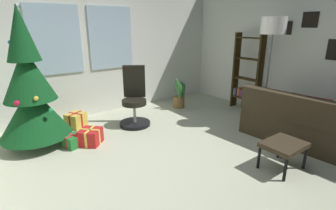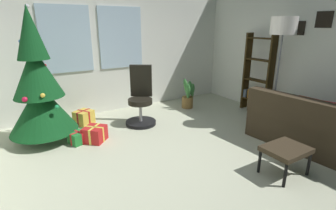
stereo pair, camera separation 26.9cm
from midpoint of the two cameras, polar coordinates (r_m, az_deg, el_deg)
The scene contains 13 objects.
ground_plane at distance 3.57m, azimuth 7.01°, elevation -13.29°, with size 5.29×5.23×0.10m, color #B5B89D.
wall_back_with_windows at distance 5.40m, azimuth -10.77°, elevation 13.20°, with size 5.29×0.12×2.75m.
wall_right_with_frames at distance 5.22m, azimuth 31.98°, elevation 10.67°, with size 0.12×5.23×2.75m.
couch at distance 4.45m, azimuth 32.90°, elevation -4.70°, with size 1.53×1.82×0.81m.
footstool at distance 3.49m, azimuth 27.01°, elevation -9.22°, with size 0.53×0.42×0.36m.
holiday_tree at distance 4.26m, azimuth -25.44°, elevation 3.23°, with size 1.01×1.01×2.52m.
gift_box_red at distance 4.17m, azimuth -14.35°, elevation -6.36°, with size 0.43×0.43×0.25m.
gift_box_green at distance 4.19m, azimuth -17.65°, elevation -6.96°, with size 0.33×0.31×0.19m.
gift_box_gold at distance 4.91m, azimuth -16.90°, elevation -2.73°, with size 0.40×0.39×0.27m.
office_chair at distance 4.68m, azimuth -4.52°, elevation 0.68°, with size 0.58×0.59×1.08m.
bookshelf at distance 5.61m, azimuth 20.76°, elevation 5.57°, with size 0.18×0.64×1.61m.
floor_lamp at distance 4.72m, azimuth 25.97°, elevation 14.47°, with size 0.41×0.41×1.90m.
potted_plant at distance 5.61m, azimuth 5.94°, elevation 2.11°, with size 0.41×0.36×0.69m.
Camera 2 is at (-1.84, -2.44, 1.79)m, focal length 27.13 mm.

